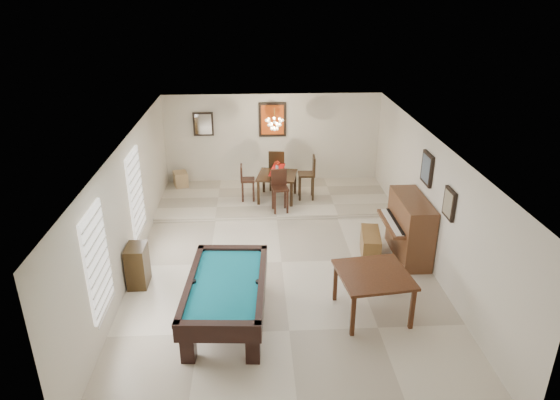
{
  "coord_description": "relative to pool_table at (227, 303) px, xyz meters",
  "views": [
    {
      "loc": [
        -0.52,
        -9.0,
        5.3
      ],
      "look_at": [
        0.0,
        0.6,
        1.15
      ],
      "focal_mm": 32.0,
      "sensor_mm": 36.0,
      "label": 1
    }
  ],
  "objects": [
    {
      "name": "flower_vase",
      "position": [
        1.09,
        5.03,
        0.65
      ],
      "size": [
        0.16,
        0.16,
        0.25
      ],
      "primitive_type": null,
      "rotation": [
        0.0,
        0.0,
        -0.09
      ],
      "color": "#A3210D",
      "rests_on": "dining_table"
    },
    {
      "name": "ceiling",
      "position": [
        1.03,
        1.95,
        2.21
      ],
      "size": [
        6.0,
        9.0,
        0.04
      ],
      "primitive_type": "cube",
      "color": "white",
      "rests_on": "wall_back"
    },
    {
      "name": "window_left_front",
      "position": [
        -1.94,
        -0.25,
        1.01
      ],
      "size": [
        0.06,
        1.0,
        1.7
      ],
      "primitive_type": "cube",
      "color": "white",
      "rests_on": "wall_left"
    },
    {
      "name": "dining_step",
      "position": [
        1.03,
        5.2,
        -0.33
      ],
      "size": [
        6.0,
        2.5,
        0.12
      ],
      "primitive_type": "cube",
      "color": "beige",
      "rests_on": "ground_plane"
    },
    {
      "name": "ground_plane",
      "position": [
        1.03,
        1.95,
        -0.4
      ],
      "size": [
        6.0,
        9.0,
        0.02
      ],
      "primitive_type": "cube",
      "color": "beige"
    },
    {
      "name": "corner_bench",
      "position": [
        -1.56,
        6.1,
        -0.08
      ],
      "size": [
        0.47,
        0.53,
        0.4
      ],
      "primitive_type": "cube",
      "rotation": [
        0.0,
        0.0,
        0.31
      ],
      "color": "tan",
      "rests_on": "dining_step"
    },
    {
      "name": "dining_table",
      "position": [
        1.09,
        5.03,
        0.13
      ],
      "size": [
        1.14,
        1.14,
        0.8
      ],
      "primitive_type": null,
      "rotation": [
        0.0,
        0.0,
        -0.19
      ],
      "color": "black",
      "rests_on": "dining_step"
    },
    {
      "name": "dining_chair_east",
      "position": [
        1.86,
        5.05,
        0.3
      ],
      "size": [
        0.44,
        0.44,
        1.15
      ],
      "primitive_type": null,
      "rotation": [
        0.0,
        0.0,
        -1.61
      ],
      "color": "black",
      "rests_on": "dining_step"
    },
    {
      "name": "dining_chair_west",
      "position": [
        0.33,
        5.02,
        0.2
      ],
      "size": [
        0.36,
        0.36,
        0.95
      ],
      "primitive_type": null,
      "rotation": [
        0.0,
        0.0,
        1.58
      ],
      "color": "black",
      "rests_on": "dining_step"
    },
    {
      "name": "upright_piano",
      "position": [
        3.58,
        2.1,
        0.26
      ],
      "size": [
        0.88,
        1.57,
        1.31
      ],
      "primitive_type": null,
      "color": "brown",
      "rests_on": "ground_plane"
    },
    {
      "name": "wall_left",
      "position": [
        -1.97,
        1.95,
        0.91
      ],
      "size": [
        0.04,
        9.0,
        2.6
      ],
      "primitive_type": "cube",
      "color": "silver",
      "rests_on": "ground_plane"
    },
    {
      "name": "right_picture_lower",
      "position": [
        3.99,
        0.95,
        1.31
      ],
      "size": [
        0.06,
        0.45,
        0.55
      ],
      "primitive_type": "cube",
      "color": "gray",
      "rests_on": "wall_right"
    },
    {
      "name": "wall_front",
      "position": [
        1.03,
        -2.55,
        0.91
      ],
      "size": [
        6.0,
        0.04,
        2.6
      ],
      "primitive_type": "cube",
      "color": "silver",
      "rests_on": "ground_plane"
    },
    {
      "name": "back_painting",
      "position": [
        1.03,
        6.41,
        1.51
      ],
      "size": [
        0.75,
        0.06,
        0.95
      ],
      "primitive_type": "cube",
      "color": "#D84C14",
      "rests_on": "wall_back"
    },
    {
      "name": "pool_table",
      "position": [
        0.0,
        0.0,
        0.0
      ],
      "size": [
        1.43,
        2.45,
        0.79
      ],
      "primitive_type": null,
      "rotation": [
        0.0,
        0.0,
        -0.06
      ],
      "color": "black",
      "rests_on": "ground_plane"
    },
    {
      "name": "back_mirror",
      "position": [
        -0.87,
        6.41,
        1.41
      ],
      "size": [
        0.55,
        0.06,
        0.65
      ],
      "primitive_type": "cube",
      "color": "white",
      "rests_on": "wall_back"
    },
    {
      "name": "apothecary_chest",
      "position": [
        -1.75,
        1.28,
        0.01
      ],
      "size": [
        0.36,
        0.54,
        0.82
      ],
      "primitive_type": "cube",
      "color": "black",
      "rests_on": "ground_plane"
    },
    {
      "name": "wall_back",
      "position": [
        1.03,
        6.45,
        0.91
      ],
      "size": [
        6.0,
        0.04,
        2.6
      ],
      "primitive_type": "cube",
      "color": "silver",
      "rests_on": "ground_plane"
    },
    {
      "name": "dining_chair_south",
      "position": [
        1.13,
        4.25,
        0.25
      ],
      "size": [
        0.43,
        0.43,
        1.05
      ],
      "primitive_type": null,
      "rotation": [
        0.0,
        0.0,
        0.13
      ],
      "color": "black",
      "rests_on": "dining_step"
    },
    {
      "name": "right_picture_upper",
      "position": [
        3.99,
        2.25,
        1.51
      ],
      "size": [
        0.06,
        0.55,
        0.65
      ],
      "primitive_type": "cube",
      "color": "slate",
      "rests_on": "wall_right"
    },
    {
      "name": "piano_bench",
      "position": [
        2.93,
        2.13,
        -0.13
      ],
      "size": [
        0.5,
        0.99,
        0.53
      ],
      "primitive_type": "cube",
      "rotation": [
        0.0,
        0.0,
        -0.15
      ],
      "color": "brown",
      "rests_on": "ground_plane"
    },
    {
      "name": "chandelier",
      "position": [
        1.03,
        5.15,
        1.81
      ],
      "size": [
        0.44,
        0.44,
        0.6
      ],
      "primitive_type": null,
      "color": "#FFE5B2",
      "rests_on": "ceiling"
    },
    {
      "name": "window_left_rear",
      "position": [
        -1.94,
        2.55,
        1.01
      ],
      "size": [
        0.06,
        1.0,
        1.7
      ],
      "primitive_type": "cube",
      "color": "white",
      "rests_on": "wall_left"
    },
    {
      "name": "wall_right",
      "position": [
        4.03,
        1.95,
        0.91
      ],
      "size": [
        0.04,
        9.0,
        2.6
      ],
      "primitive_type": "cube",
      "color": "silver",
      "rests_on": "ground_plane"
    },
    {
      "name": "square_table",
      "position": [
        2.5,
        0.12,
        0.01
      ],
      "size": [
        1.31,
        1.31,
        0.81
      ],
      "primitive_type": null,
      "rotation": [
        0.0,
        0.0,
        0.13
      ],
      "color": "#381C0E",
      "rests_on": "ground_plane"
    },
    {
      "name": "dining_chair_north",
      "position": [
        1.12,
        5.74,
        0.29
      ],
      "size": [
        0.46,
        0.46,
        1.13
      ],
      "primitive_type": null,
      "rotation": [
        0.0,
        0.0,
        3.03
      ],
      "color": "black",
      "rests_on": "dining_step"
    }
  ]
}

